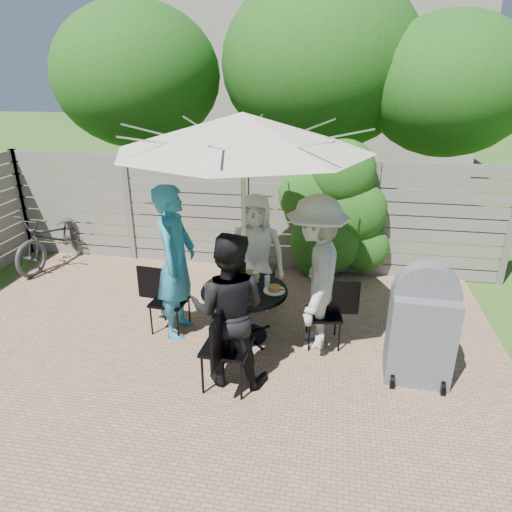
% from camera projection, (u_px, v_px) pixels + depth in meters
% --- Properties ---
extents(backyard_envelope, '(60.00, 60.00, 5.00)m').
position_uv_depth(backyard_envelope, '(295.00, 87.00, 13.37)').
color(backyard_envelope, '#395A1C').
rests_on(backyard_envelope, ground).
extents(patio_table, '(1.03, 1.03, 0.67)m').
position_uv_depth(patio_table, '(245.00, 304.00, 5.50)').
color(patio_table, black).
rests_on(patio_table, ground).
extents(umbrella, '(2.79, 2.79, 2.69)m').
position_uv_depth(umbrella, '(243.00, 132.00, 4.73)').
color(umbrella, silver).
rests_on(umbrella, ground).
extents(chair_back, '(0.49, 0.72, 0.99)m').
position_uv_depth(chair_back, '(257.00, 282.00, 6.45)').
color(chair_back, black).
rests_on(chair_back, ground).
extents(person_back, '(0.79, 0.52, 1.61)m').
position_uv_depth(person_back, '(256.00, 253.00, 6.13)').
color(person_back, silver).
rests_on(person_back, ground).
extents(chair_left, '(0.63, 0.45, 0.85)m').
position_uv_depth(chair_left, '(169.00, 313.00, 5.73)').
color(chair_left, black).
rests_on(chair_left, ground).
extents(person_left, '(0.46, 0.70, 1.90)m').
position_uv_depth(person_left, '(176.00, 263.00, 5.44)').
color(person_left, teal).
rests_on(person_left, ground).
extents(chair_front, '(0.50, 0.72, 0.98)m').
position_uv_depth(chair_front, '(227.00, 363.00, 4.69)').
color(chair_front, black).
rests_on(chair_front, ground).
extents(person_front, '(0.81, 0.64, 1.67)m').
position_uv_depth(person_front, '(229.00, 310.00, 4.61)').
color(person_front, black).
rests_on(person_front, ground).
extents(chair_right, '(0.63, 0.45, 0.84)m').
position_uv_depth(chair_right, '(324.00, 326.00, 5.44)').
color(chair_right, black).
rests_on(chair_right, ground).
extents(person_right, '(0.69, 1.20, 1.84)m').
position_uv_depth(person_right, '(315.00, 274.00, 5.20)').
color(person_right, '#B9BBB6').
rests_on(person_right, ground).
extents(plate_back, '(0.26, 0.26, 0.06)m').
position_uv_depth(plate_back, '(250.00, 275.00, 5.74)').
color(plate_back, white).
rests_on(plate_back, patio_table).
extents(plate_left, '(0.26, 0.26, 0.06)m').
position_uv_depth(plate_left, '(215.00, 285.00, 5.47)').
color(plate_left, white).
rests_on(plate_left, patio_table).
extents(plate_front, '(0.26, 0.26, 0.06)m').
position_uv_depth(plate_front, '(238.00, 301.00, 5.09)').
color(plate_front, white).
rests_on(plate_front, patio_table).
extents(plate_right, '(0.26, 0.26, 0.06)m').
position_uv_depth(plate_right, '(274.00, 289.00, 5.36)').
color(plate_right, white).
rests_on(plate_right, patio_table).
extents(glass_back, '(0.07, 0.07, 0.14)m').
position_uv_depth(glass_back, '(240.00, 274.00, 5.65)').
color(glass_back, silver).
rests_on(glass_back, patio_table).
extents(glass_left, '(0.07, 0.07, 0.14)m').
position_uv_depth(glass_left, '(221.00, 286.00, 5.34)').
color(glass_left, silver).
rests_on(glass_left, patio_table).
extents(glass_front, '(0.07, 0.07, 0.14)m').
position_uv_depth(glass_front, '(249.00, 294.00, 5.15)').
color(glass_front, silver).
rests_on(glass_front, patio_table).
extents(glass_right, '(0.07, 0.07, 0.14)m').
position_uv_depth(glass_right, '(267.00, 281.00, 5.46)').
color(glass_right, silver).
rests_on(glass_right, patio_table).
extents(syrup_jug, '(0.09, 0.09, 0.16)m').
position_uv_depth(syrup_jug, '(240.00, 281.00, 5.45)').
color(syrup_jug, '#59280C').
rests_on(syrup_jug, patio_table).
extents(coffee_cup, '(0.08, 0.08, 0.12)m').
position_uv_depth(coffee_cup, '(256.00, 277.00, 5.59)').
color(coffee_cup, '#C6B293').
rests_on(coffee_cup, patio_table).
extents(bicycle, '(0.93, 1.90, 0.96)m').
position_uv_depth(bicycle, '(57.00, 237.00, 7.67)').
color(bicycle, '#333338').
rests_on(bicycle, ground).
extents(bbq_grill, '(0.67, 0.53, 1.33)m').
position_uv_depth(bbq_grill, '(421.00, 328.00, 4.73)').
color(bbq_grill, slate).
rests_on(bbq_grill, ground).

